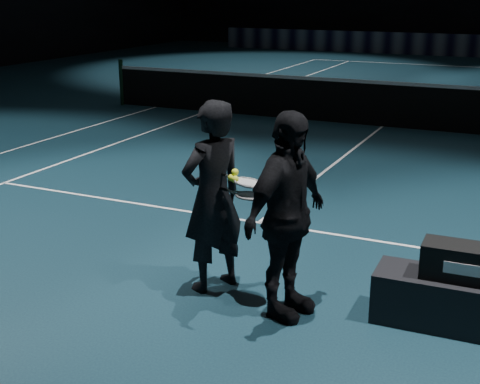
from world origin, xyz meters
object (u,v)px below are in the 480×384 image
Objects in this scene: racket_bag at (468,263)px; player_a at (213,197)px; player_b at (286,216)px; racket_upper at (249,183)px; racket_lower at (250,196)px; tennis_balls at (234,177)px; player_bench at (463,303)px.

racket_bag is 0.41× the size of player_a.
player_b is 2.69× the size of racket_upper.
racket_lower is 0.12m from racket_upper.
racket_upper is at bearing -1.53° from tennis_balls.
tennis_balls is (-2.04, -0.24, 0.93)m from player_bench.
racket_upper is (-0.42, 0.16, 0.21)m from player_b.
player_a is at bearing -177.23° from player_bench.
tennis_balls is (-0.57, 0.16, 0.24)m from player_b.
player_a is 0.85m from player_b.
player_a is at bearing 88.79° from player_b.
racket_bag is (0.00, 0.00, 0.37)m from player_bench.
player_b is (-1.47, -0.40, 0.32)m from racket_bag.
player_b reaches higher than racket_upper.
racket_lower reaches higher than player_bench.
player_a reaches higher than racket_bag.
racket_lower is 0.24m from tennis_balls.
racket_upper reaches higher than racket_bag.
racket_upper is (-1.89, -0.24, 0.90)m from player_bench.
player_a is (-2.29, -0.17, 0.32)m from racket_bag.
player_bench is 0.82× the size of player_b.
racket_upper reaches higher than player_bench.
racket_upper is at bearing 141.34° from racket_lower.
racket_lower is 1.00× the size of racket_upper.
player_bench is 2.11m from racket_upper.
racket_lower reaches higher than racket_bag.
player_a is (-2.29, -0.17, 0.69)m from player_bench.
tennis_balls is at bearing -170.43° from racket_upper.
racket_lower is (-1.86, -0.29, 0.79)m from player_bench.
racket_bag is at bearing 24.03° from racket_lower.
player_bench is at bearing -61.04° from player_b.
racket_upper is (0.40, -0.07, 0.21)m from player_a.
racket_bag is 1.98m from racket_upper.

